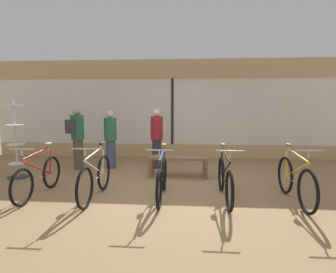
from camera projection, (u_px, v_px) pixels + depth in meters
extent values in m
plane|color=#99754C|center=(163.00, 189.00, 5.54)|extent=(24.00, 24.00, 0.00)
cube|color=tan|center=(172.00, 151.00, 8.75)|extent=(12.00, 0.08, 0.45)
cube|color=silver|center=(172.00, 112.00, 8.59)|extent=(12.00, 0.04, 2.15)
cube|color=tan|center=(172.00, 69.00, 8.41)|extent=(12.00, 0.08, 0.60)
cube|color=black|center=(172.00, 112.00, 8.56)|extent=(0.08, 0.02, 2.15)
torus|color=black|center=(52.00, 172.00, 5.60)|extent=(0.05, 0.68, 0.68)
torus|color=black|center=(22.00, 187.00, 4.59)|extent=(0.05, 0.68, 0.68)
cylinder|color=red|center=(36.00, 167.00, 5.03)|extent=(0.03, 0.95, 0.51)
cylinder|color=red|center=(50.00, 162.00, 5.53)|extent=(0.03, 0.11, 0.49)
cylinder|color=red|center=(36.00, 153.00, 5.02)|extent=(0.03, 0.88, 0.10)
cylinder|color=red|center=(46.00, 175.00, 5.37)|extent=(0.03, 0.46, 0.03)
cylinder|color=#B2B2B7|center=(48.00, 147.00, 5.45)|extent=(0.02, 0.02, 0.14)
ellipsoid|color=#B2A893|center=(48.00, 144.00, 5.44)|extent=(0.11, 0.22, 0.06)
cylinder|color=#B2B2B7|center=(22.00, 152.00, 4.58)|extent=(0.02, 0.02, 0.12)
cylinder|color=#ADADB2|center=(21.00, 149.00, 4.57)|extent=(0.46, 0.02, 0.02)
torus|color=black|center=(104.00, 172.00, 5.48)|extent=(0.05, 0.73, 0.73)
torus|color=black|center=(85.00, 188.00, 4.46)|extent=(0.05, 0.73, 0.73)
cylinder|color=beige|center=(94.00, 168.00, 4.90)|extent=(0.03, 0.96, 0.51)
cylinder|color=beige|center=(103.00, 162.00, 5.41)|extent=(0.03, 0.11, 0.49)
cylinder|color=beige|center=(94.00, 153.00, 4.90)|extent=(0.03, 0.89, 0.10)
cylinder|color=beige|center=(100.00, 175.00, 5.25)|extent=(0.03, 0.46, 0.03)
cylinder|color=#B2B2B7|center=(102.00, 147.00, 5.33)|extent=(0.02, 0.02, 0.14)
ellipsoid|color=black|center=(102.00, 143.00, 5.32)|extent=(0.11, 0.22, 0.06)
cylinder|color=#B2B2B7|center=(85.00, 152.00, 4.45)|extent=(0.02, 0.02, 0.12)
cylinder|color=#ADADB2|center=(85.00, 149.00, 4.44)|extent=(0.46, 0.02, 0.02)
torus|color=black|center=(164.00, 174.00, 5.45)|extent=(0.05, 0.68, 0.68)
torus|color=black|center=(159.00, 189.00, 4.47)|extent=(0.05, 0.68, 0.68)
cylinder|color=navy|center=(162.00, 169.00, 4.89)|extent=(0.03, 0.93, 0.51)
cylinder|color=navy|center=(164.00, 163.00, 5.38)|extent=(0.03, 0.11, 0.49)
cylinder|color=navy|center=(162.00, 154.00, 4.89)|extent=(0.03, 0.85, 0.10)
cylinder|color=navy|center=(163.00, 177.00, 5.23)|extent=(0.03, 0.45, 0.03)
cylinder|color=#B2B2B7|center=(164.00, 149.00, 5.30)|extent=(0.02, 0.02, 0.14)
ellipsoid|color=brown|center=(164.00, 145.00, 5.29)|extent=(0.11, 0.22, 0.06)
cylinder|color=#B2B2B7|center=(159.00, 154.00, 4.46)|extent=(0.02, 0.02, 0.12)
cylinder|color=#ADADB2|center=(159.00, 150.00, 4.45)|extent=(0.46, 0.02, 0.02)
torus|color=black|center=(221.00, 174.00, 5.42)|extent=(0.06, 0.70, 0.70)
torus|color=black|center=(229.00, 191.00, 4.36)|extent=(0.06, 0.70, 0.70)
cylinder|color=black|center=(226.00, 170.00, 4.82)|extent=(0.03, 1.00, 0.51)
cylinder|color=black|center=(222.00, 163.00, 5.35)|extent=(0.03, 0.11, 0.49)
cylinder|color=black|center=(226.00, 155.00, 4.82)|extent=(0.03, 0.93, 0.10)
cylinder|color=black|center=(223.00, 177.00, 5.18)|extent=(0.03, 0.48, 0.03)
cylinder|color=#B2B2B7|center=(222.00, 148.00, 5.27)|extent=(0.02, 0.02, 0.14)
ellipsoid|color=brown|center=(223.00, 144.00, 5.26)|extent=(0.11, 0.22, 0.06)
cylinder|color=#B2B2B7|center=(230.00, 154.00, 4.35)|extent=(0.02, 0.02, 0.12)
cylinder|color=#ADADB2|center=(230.00, 151.00, 4.34)|extent=(0.46, 0.02, 0.02)
torus|color=black|center=(285.00, 175.00, 5.26)|extent=(0.05, 0.74, 0.74)
torus|color=black|center=(308.00, 192.00, 4.27)|extent=(0.05, 0.74, 0.74)
cylinder|color=gold|center=(297.00, 170.00, 4.69)|extent=(0.03, 0.93, 0.51)
cylinder|color=gold|center=(287.00, 164.00, 5.19)|extent=(0.03, 0.11, 0.49)
cylinder|color=gold|center=(297.00, 155.00, 4.69)|extent=(0.03, 0.86, 0.10)
cylinder|color=gold|center=(289.00, 178.00, 5.04)|extent=(0.03, 0.45, 0.03)
cylinder|color=#B2B2B7|center=(288.00, 149.00, 5.11)|extent=(0.02, 0.02, 0.14)
ellipsoid|color=brown|center=(288.00, 145.00, 5.10)|extent=(0.11, 0.22, 0.06)
cylinder|color=#B2B2B7|center=(309.00, 154.00, 4.25)|extent=(0.02, 0.02, 0.12)
cylinder|color=#ADADB2|center=(309.00, 151.00, 4.24)|extent=(0.46, 0.02, 0.02)
cylinder|color=#333333|center=(18.00, 177.00, 6.41)|extent=(0.48, 0.48, 0.03)
cylinder|color=silver|center=(16.00, 140.00, 6.30)|extent=(0.04, 0.04, 1.85)
cylinder|color=white|center=(17.00, 163.00, 6.37)|extent=(0.40, 0.40, 0.02)
cylinder|color=white|center=(16.00, 144.00, 6.31)|extent=(0.40, 0.40, 0.02)
cylinder|color=white|center=(14.00, 125.00, 6.25)|extent=(0.40, 0.40, 0.02)
cylinder|color=white|center=(13.00, 105.00, 6.19)|extent=(0.40, 0.40, 0.02)
cube|color=brown|center=(178.00, 158.00, 6.40)|extent=(1.40, 0.44, 0.05)
cube|color=brown|center=(151.00, 169.00, 6.31)|extent=(0.08, 0.08, 0.45)
cube|color=brown|center=(206.00, 170.00, 6.21)|extent=(0.08, 0.08, 0.45)
cube|color=brown|center=(153.00, 165.00, 6.66)|extent=(0.08, 0.08, 0.45)
cube|color=brown|center=(205.00, 166.00, 6.57)|extent=(0.08, 0.08, 0.45)
cylinder|color=#2D2D38|center=(157.00, 154.00, 7.32)|extent=(0.34, 0.34, 0.80)
cylinder|color=maroon|center=(157.00, 128.00, 7.23)|extent=(0.45, 0.45, 0.64)
sphere|color=beige|center=(157.00, 113.00, 7.17)|extent=(0.21, 0.21, 0.21)
cylinder|color=brown|center=(78.00, 154.00, 7.17)|extent=(0.34, 0.34, 0.83)
cylinder|color=#286647|center=(77.00, 127.00, 7.08)|extent=(0.45, 0.45, 0.66)
sphere|color=tan|center=(77.00, 111.00, 7.02)|extent=(0.21, 0.21, 0.21)
cube|color=#38383D|center=(70.00, 127.00, 6.86)|extent=(0.28, 0.23, 0.36)
cylinder|color=#424C6B|center=(111.00, 154.00, 7.28)|extent=(0.31, 0.31, 0.78)
cylinder|color=#286647|center=(110.00, 129.00, 7.19)|extent=(0.41, 0.41, 0.62)
sphere|color=beige|center=(110.00, 114.00, 7.14)|extent=(0.20, 0.20, 0.20)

